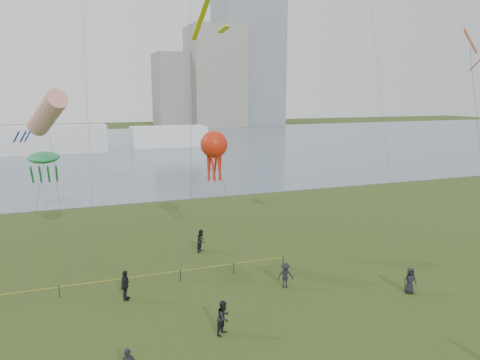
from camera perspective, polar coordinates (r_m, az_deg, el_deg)
name	(u,v)px	position (r m, az deg, el deg)	size (l,w,h in m)	color
lake	(109,148)	(116.59, -15.63, 3.79)	(400.00, 120.00, 0.08)	slate
building_mid	(215,77)	(186.03, -3.10, 12.42)	(20.00, 20.00, 38.00)	gray
building_low	(176,90)	(188.10, -7.79, 10.80)	(16.00, 18.00, 28.00)	gray
pavilion_left	(54,139)	(110.96, -21.68, 4.65)	(22.00, 8.00, 6.00)	silver
pavilion_right	(169,136)	(116.35, -8.70, 5.27)	(18.00, 7.00, 5.00)	white
fence	(23,295)	(33.28, -24.93, -12.56)	(24.07, 0.07, 1.05)	black
spectator_a	(224,318)	(26.70, -1.99, -16.41)	(0.94, 0.73, 1.93)	black
spectator_b	(285,275)	(32.52, 5.56, -11.50)	(1.14, 0.65, 1.76)	black
spectator_c	(125,285)	(31.43, -13.81, -12.37)	(1.15, 0.48, 1.97)	black
spectator_d	(410,281)	(33.51, 20.02, -11.45)	(0.85, 0.55, 1.73)	black
spectator_g	(201,241)	(39.34, -4.73, -7.39)	(0.93, 0.73, 1.92)	black
kite_windsock	(47,113)	(38.24, -22.46, 7.52)	(4.15, 8.66, 13.40)	#3F3F42
kite_creature	(44,158)	(37.83, -22.80, 2.49)	(2.82, 9.59, 8.73)	#3F3F42
kite_octopus	(214,145)	(37.26, -3.18, 4.23)	(2.16, 9.17, 10.13)	#3F3F42
kite_delta	(472,54)	(30.21, 26.47, 13.61)	(6.00, 9.43, 16.64)	#3F3F42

